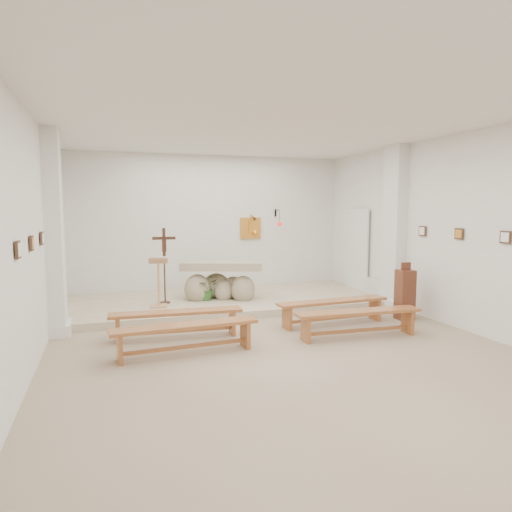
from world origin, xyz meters
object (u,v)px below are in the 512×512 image
object	(u,v)px
crucifix_stand	(164,260)
donation_pedestal	(405,294)
bench_right_front	(333,306)
bench_right_second	(358,317)
bench_left_second	(186,332)
altar	(221,283)
bench_left_front	(177,318)
lectern	(159,282)

from	to	relation	value
crucifix_stand	donation_pedestal	distance (m)	4.97
donation_pedestal	bench_right_front	size ratio (longest dim) A/B	0.51
bench_right_second	bench_left_second	bearing A→B (deg)	-177.17
altar	donation_pedestal	world-z (taller)	donation_pedestal
donation_pedestal	bench_right_second	bearing A→B (deg)	-147.66
altar	bench_left_front	world-z (taller)	altar
bench_left_front	bench_right_second	bearing A→B (deg)	-14.27
crucifix_stand	bench_left_front	world-z (taller)	crucifix_stand
altar	bench_left_front	distance (m)	2.65
lectern	bench_right_front	world-z (taller)	lectern
bench_left_second	crucifix_stand	bearing A→B (deg)	84.29
bench_right_second	crucifix_stand	bearing A→B (deg)	135.13
lectern	donation_pedestal	size ratio (longest dim) A/B	0.94
crucifix_stand	donation_pedestal	world-z (taller)	crucifix_stand
bench_left_front	bench_left_second	bearing A→B (deg)	-86.82
bench_right_second	lectern	bearing A→B (deg)	140.15
donation_pedestal	bench_right_front	world-z (taller)	donation_pedestal
donation_pedestal	bench_left_front	bearing A→B (deg)	-177.42
altar	donation_pedestal	bearing A→B (deg)	-18.01
crucifix_stand	bench_right_second	size ratio (longest dim) A/B	0.73
altar	lectern	bearing A→B (deg)	-143.80
lectern	bench_left_second	distance (m)	2.79
bench_right_second	donation_pedestal	bearing A→B (deg)	31.56
bench_left_second	bench_left_front	bearing A→B (deg)	85.67
bench_left_front	bench_right_second	size ratio (longest dim) A/B	1.00
bench_left_second	altar	bearing A→B (deg)	63.25
crucifix_stand	bench_right_second	distance (m)	4.29
lectern	altar	bearing A→B (deg)	22.81
crucifix_stand	bench_left_second	xyz separation A→B (m)	(-0.08, -3.12, -0.73)
altar	bench_right_second	size ratio (longest dim) A/B	0.86
bench_right_front	lectern	bearing A→B (deg)	144.80
crucifix_stand	donation_pedestal	size ratio (longest dim) A/B	1.43
bench_right_front	bench_right_second	size ratio (longest dim) A/B	1.00
donation_pedestal	bench_right_front	bearing A→B (deg)	-179.39
lectern	bench_left_second	bearing A→B (deg)	-82.31
lectern	bench_left_front	distance (m)	1.89
altar	bench_left_second	size ratio (longest dim) A/B	0.86
altar	crucifix_stand	xyz separation A→B (m)	(-1.25, -0.08, 0.58)
bench_right_front	bench_right_second	bearing A→B (deg)	-93.52
bench_left_front	bench_left_second	world-z (taller)	same
bench_right_second	bench_left_front	bearing A→B (deg)	165.37
lectern	bench_left_second	size ratio (longest dim) A/B	0.48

